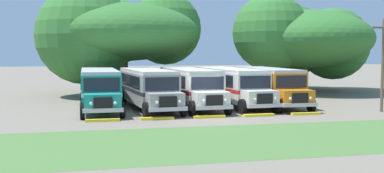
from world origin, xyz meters
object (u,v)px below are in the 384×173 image
(parked_bus_slot_4, at_px, (268,84))
(utility_pole, at_px, (383,62))
(parked_bus_slot_3, at_px, (231,85))
(broad_shade_tree, at_px, (119,32))
(parked_bus_slot_0, at_px, (99,87))
(secondary_tree, at_px, (302,39))
(parked_bus_slot_2, at_px, (190,86))
(parked_bus_slot_1, at_px, (148,87))

(parked_bus_slot_4, relative_size, utility_pole, 1.72)
(parked_bus_slot_3, bearing_deg, broad_shade_tree, -150.77)
(parked_bus_slot_0, xyz_separation_m, secondary_tree, (20.81, 10.70, 3.79))
(parked_bus_slot_0, bearing_deg, parked_bus_slot_2, 88.59)
(parked_bus_slot_0, height_order, broad_shade_tree, broad_shade_tree)
(parked_bus_slot_1, distance_m, parked_bus_slot_4, 9.41)
(parked_bus_slot_2, bearing_deg, secondary_tree, 124.37)
(broad_shade_tree, xyz_separation_m, utility_pole, (16.47, -17.33, -2.56))
(secondary_tree, distance_m, utility_pole, 16.71)
(parked_bus_slot_4, relative_size, broad_shade_tree, 0.68)
(parked_bus_slot_0, relative_size, broad_shade_tree, 0.68)
(parked_bus_slot_3, distance_m, parked_bus_slot_4, 2.96)
(parked_bus_slot_0, bearing_deg, utility_pole, 72.34)
(parked_bus_slot_1, height_order, broad_shade_tree, broad_shade_tree)
(parked_bus_slot_3, distance_m, secondary_tree, 15.71)
(parked_bus_slot_1, xyz_separation_m, utility_pole, (15.29, -5.45, 1.81))
(parked_bus_slot_4, bearing_deg, secondary_tree, 144.32)
(parked_bus_slot_1, distance_m, utility_pole, 16.34)
(parked_bus_slot_1, xyz_separation_m, parked_bus_slot_4, (9.41, 0.31, 0.00))
(parked_bus_slot_2, xyz_separation_m, parked_bus_slot_3, (3.27, 0.21, 0.00))
(parked_bus_slot_0, distance_m, parked_bus_slot_4, 12.80)
(utility_pole, bearing_deg, parked_bus_slot_0, 162.88)
(parked_bus_slot_2, height_order, parked_bus_slot_4, same)
(broad_shade_tree, relative_size, secondary_tree, 1.00)
(parked_bus_slot_2, distance_m, secondary_tree, 18.27)
(parked_bus_slot_4, bearing_deg, parked_bus_slot_2, -87.84)
(broad_shade_tree, bearing_deg, parked_bus_slot_2, -69.56)
(parked_bus_slot_0, height_order, utility_pole, utility_pole)
(utility_pole, bearing_deg, parked_bus_slot_1, 160.38)
(parked_bus_slot_1, xyz_separation_m, parked_bus_slot_2, (3.18, 0.21, 0.00))
(parked_bus_slot_4, xyz_separation_m, secondary_tree, (8.01, 10.69, 3.79))
(parked_bus_slot_2, height_order, utility_pole, utility_pole)
(parked_bus_slot_3, relative_size, utility_pole, 1.74)
(parked_bus_slot_2, bearing_deg, parked_bus_slot_4, 88.18)
(broad_shade_tree, bearing_deg, parked_bus_slot_1, -84.37)
(parked_bus_slot_0, xyz_separation_m, parked_bus_slot_4, (12.80, 0.01, 0.00))
(parked_bus_slot_0, xyz_separation_m, parked_bus_slot_1, (3.40, -0.31, 0.00))
(parked_bus_slot_0, height_order, parked_bus_slot_3, same)
(parked_bus_slot_3, xyz_separation_m, secondary_tree, (10.97, 10.59, 3.79))
(parked_bus_slot_4, height_order, broad_shade_tree, broad_shade_tree)
(parked_bus_slot_0, relative_size, parked_bus_slot_2, 1.00)
(parked_bus_slot_2, bearing_deg, utility_pole, 62.16)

